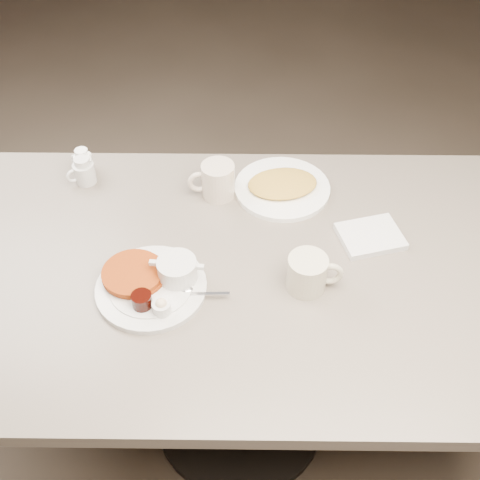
{
  "coord_description": "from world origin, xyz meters",
  "views": [
    {
      "loc": [
        0.01,
        -0.96,
        1.82
      ],
      "look_at": [
        0.0,
        0.02,
        0.82
      ],
      "focal_mm": 43.82,
      "sensor_mm": 36.0,
      "label": 1
    }
  ],
  "objects_px": {
    "creamer_right": "(83,162)",
    "hash_plate": "(282,187)",
    "coffee_mug_near": "(309,273)",
    "coffee_mug_far": "(217,181)",
    "diner_table": "(240,308)",
    "creamer_left": "(84,171)",
    "main_plate": "(154,281)"
  },
  "relations": [
    {
      "from": "creamer_right",
      "to": "hash_plate",
      "type": "distance_m",
      "value": 0.57
    },
    {
      "from": "coffee_mug_near",
      "to": "coffee_mug_far",
      "type": "distance_m",
      "value": 0.4
    },
    {
      "from": "coffee_mug_near",
      "to": "hash_plate",
      "type": "xyz_separation_m",
      "value": [
        -0.05,
        0.35,
        -0.03
      ]
    },
    {
      "from": "diner_table",
      "to": "creamer_right",
      "type": "xyz_separation_m",
      "value": [
        -0.45,
        0.36,
        0.21
      ]
    },
    {
      "from": "coffee_mug_far",
      "to": "creamer_left",
      "type": "bearing_deg",
      "value": 172.1
    },
    {
      "from": "main_plate",
      "to": "hash_plate",
      "type": "xyz_separation_m",
      "value": [
        0.32,
        0.36,
        -0.01
      ]
    },
    {
      "from": "coffee_mug_far",
      "to": "hash_plate",
      "type": "bearing_deg",
      "value": 6.17
    },
    {
      "from": "coffee_mug_near",
      "to": "creamer_left",
      "type": "bearing_deg",
      "value": 147.74
    },
    {
      "from": "creamer_left",
      "to": "creamer_right",
      "type": "height_order",
      "value": "same"
    },
    {
      "from": "diner_table",
      "to": "creamer_right",
      "type": "relative_size",
      "value": 18.75
    },
    {
      "from": "diner_table",
      "to": "main_plate",
      "type": "distance_m",
      "value": 0.29
    },
    {
      "from": "coffee_mug_near",
      "to": "creamer_left",
      "type": "relative_size",
      "value": 1.61
    },
    {
      "from": "creamer_left",
      "to": "diner_table",
      "type": "bearing_deg",
      "value": -35.76
    },
    {
      "from": "diner_table",
      "to": "hash_plate",
      "type": "distance_m",
      "value": 0.36
    },
    {
      "from": "coffee_mug_near",
      "to": "creamer_right",
      "type": "bearing_deg",
      "value": 145.42
    },
    {
      "from": "main_plate",
      "to": "coffee_mug_far",
      "type": "height_order",
      "value": "coffee_mug_far"
    },
    {
      "from": "creamer_left",
      "to": "hash_plate",
      "type": "distance_m",
      "value": 0.56
    },
    {
      "from": "diner_table",
      "to": "coffee_mug_far",
      "type": "bearing_deg",
      "value": 103.89
    },
    {
      "from": "diner_table",
      "to": "coffee_mug_far",
      "type": "relative_size",
      "value": 11.11
    },
    {
      "from": "main_plate",
      "to": "hash_plate",
      "type": "bearing_deg",
      "value": 48.33
    },
    {
      "from": "diner_table",
      "to": "creamer_left",
      "type": "bearing_deg",
      "value": 144.24
    },
    {
      "from": "main_plate",
      "to": "hash_plate",
      "type": "height_order",
      "value": "main_plate"
    },
    {
      "from": "creamer_left",
      "to": "creamer_right",
      "type": "relative_size",
      "value": 1.04
    },
    {
      "from": "coffee_mug_far",
      "to": "hash_plate",
      "type": "relative_size",
      "value": 0.43
    },
    {
      "from": "creamer_right",
      "to": "coffee_mug_near",
      "type": "bearing_deg",
      "value": -34.58
    },
    {
      "from": "main_plate",
      "to": "coffee_mug_near",
      "type": "distance_m",
      "value": 0.36
    },
    {
      "from": "coffee_mug_far",
      "to": "hash_plate",
      "type": "distance_m",
      "value": 0.19
    },
    {
      "from": "diner_table",
      "to": "coffee_mug_far",
      "type": "distance_m",
      "value": 0.35
    },
    {
      "from": "coffee_mug_far",
      "to": "creamer_right",
      "type": "relative_size",
      "value": 1.69
    },
    {
      "from": "coffee_mug_near",
      "to": "creamer_right",
      "type": "height_order",
      "value": "coffee_mug_near"
    },
    {
      "from": "main_plate",
      "to": "creamer_right",
      "type": "bearing_deg",
      "value": 119.97
    },
    {
      "from": "diner_table",
      "to": "creamer_right",
      "type": "distance_m",
      "value": 0.61
    }
  ]
}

